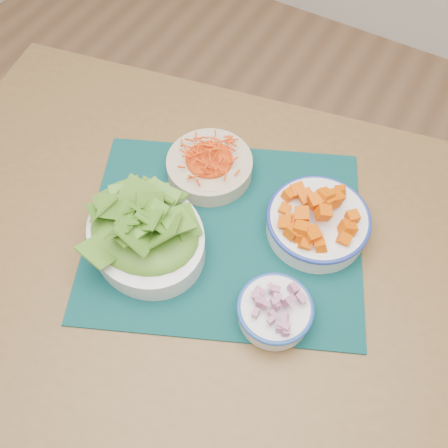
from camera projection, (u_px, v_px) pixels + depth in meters
name	position (u px, v px, depth m)	size (l,w,h in m)	color
ground	(136.00, 399.00, 1.53)	(4.00, 4.00, 0.00)	#9D6F4C
table	(223.00, 283.00, 1.01)	(1.48, 1.13, 0.75)	brown
placemat	(224.00, 233.00, 0.97)	(0.53, 0.43, 0.00)	black
carrot_bowl	(210.00, 163.00, 1.02)	(0.20, 0.20, 0.07)	#C8B694
squash_bowl	(319.00, 218.00, 0.94)	(0.24, 0.24, 0.09)	white
lettuce_bowl	(145.00, 232.00, 0.91)	(0.30, 0.29, 0.11)	white
onion_bowl	(275.00, 309.00, 0.85)	(0.16, 0.16, 0.07)	silver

